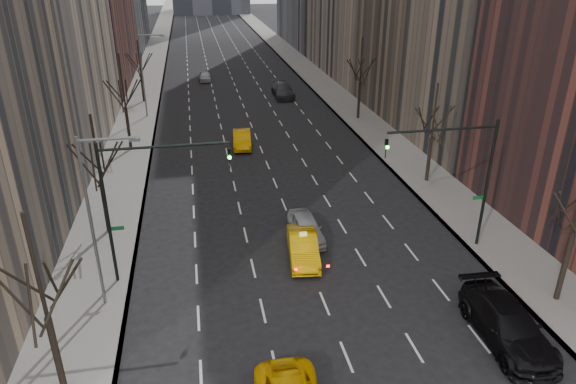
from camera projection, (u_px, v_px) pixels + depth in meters
sidewalk_left at (150, 73)px, 80.07m from camera, size 4.50×320.00×0.15m
sidewalk_right at (303, 67)px, 84.17m from camera, size 4.50×320.00×0.15m
tree_lw_a at (48, 319)px, 19.52m from camera, size 3.36×3.50×8.28m
tree_lw_b at (101, 180)px, 32.10m from camera, size 3.36×3.50×7.82m
tree_lw_c at (126, 108)px, 46.27m from camera, size 3.36×3.50×8.74m
tree_lw_d at (141, 74)px, 62.57m from camera, size 3.36×3.50×7.36m
tree_rw_a at (572, 236)px, 25.32m from camera, size 3.36×3.50×8.28m
tree_rw_b at (432, 138)px, 39.69m from camera, size 3.36×3.50×7.82m
tree_rw_c at (360, 83)px, 55.65m from camera, size 3.36×3.50×8.74m
traffic_mast_left at (138, 190)px, 26.48m from camera, size 6.69×0.39×8.00m
traffic_mast_right at (464, 166)px, 29.53m from camera, size 6.69×0.39×8.00m
streetlight_near at (96, 207)px, 24.35m from camera, size 2.83×0.22×9.00m
streetlight_far at (145, 67)px, 55.65m from camera, size 2.83×0.22×9.00m
taxi_sedan at (303, 247)px, 30.39m from camera, size 2.17×4.89×1.56m
silver_sedan_ahead at (306, 228)px, 32.63m from camera, size 1.93×4.52×1.52m
parked_suv_black at (507, 324)px, 23.79m from camera, size 2.76×6.31×1.81m
far_taxi at (242, 139)px, 48.58m from camera, size 2.00×4.80×1.54m
far_suv_grey at (283, 90)px, 66.09m from camera, size 2.43×5.96×1.73m
far_car_white at (205, 76)px, 74.76m from camera, size 1.70×4.06×1.37m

